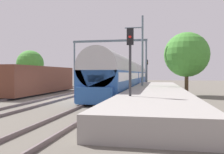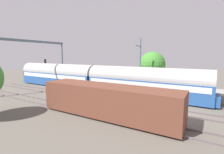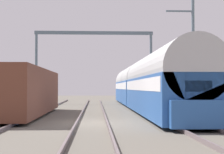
% 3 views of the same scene
% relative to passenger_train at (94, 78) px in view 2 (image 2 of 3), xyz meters
% --- Properties ---
extents(ground, '(120.00, 120.00, 0.00)m').
position_rel_passenger_train_xyz_m(ground, '(-4.22, -12.43, -1.97)').
color(ground, '#5E584F').
extents(track_far_west, '(1.52, 60.00, 0.16)m').
position_rel_passenger_train_xyz_m(track_far_west, '(-8.45, -12.43, -1.89)').
color(track_far_west, '#67595A').
rests_on(track_far_west, ground).
extents(track_west, '(1.52, 60.00, 0.16)m').
position_rel_passenger_train_xyz_m(track_west, '(-4.22, -12.43, -1.89)').
color(track_west, '#67595A').
rests_on(track_west, ground).
extents(track_east, '(1.52, 60.00, 0.16)m').
position_rel_passenger_train_xyz_m(track_east, '(0.00, -12.43, -1.89)').
color(track_east, '#67595A').
rests_on(track_east, ground).
extents(platform, '(4.40, 28.00, 0.90)m').
position_rel_passenger_train_xyz_m(platform, '(3.82, -10.43, -1.52)').
color(platform, gray).
rests_on(platform, ground).
extents(passenger_train, '(2.93, 32.85, 3.82)m').
position_rel_passenger_train_xyz_m(passenger_train, '(0.00, 0.00, 0.00)').
color(passenger_train, '#28569E').
rests_on(passenger_train, ground).
extents(freight_car, '(2.80, 13.00, 2.70)m').
position_rel_passenger_train_xyz_m(freight_car, '(-8.45, -7.73, -0.50)').
color(freight_car, brown).
rests_on(freight_car, ground).
extents(person_crossing, '(0.47, 0.42, 1.73)m').
position_rel_passenger_train_xyz_m(person_crossing, '(1.30, 5.47, -0.94)').
color(person_crossing, '#343434').
rests_on(person_crossing, ground).
extents(railway_signal_far, '(0.36, 0.30, 4.69)m').
position_rel_passenger_train_xyz_m(railway_signal_far, '(1.92, 13.80, 1.05)').
color(railway_signal_far, '#2D2D33').
rests_on(railway_signal_far, ground).
extents(catenary_gantry, '(12.85, 0.28, 7.86)m').
position_rel_passenger_train_xyz_m(catenary_gantry, '(-4.22, 8.98, 3.69)').
color(catenary_gantry, slate).
rests_on(catenary_gantry, ground).
extents(catenary_pole_east_mid, '(1.90, 0.20, 8.00)m').
position_rel_passenger_train_xyz_m(catenary_pole_east_mid, '(2.35, -6.61, 2.18)').
color(catenary_pole_east_mid, slate).
rests_on(catenary_pole_east_mid, ground).
extents(tree_east_background, '(4.28, 4.28, 6.08)m').
position_rel_passenger_train_xyz_m(tree_east_background, '(6.65, -7.13, 1.96)').
color(tree_east_background, '#4C3826').
rests_on(tree_east_background, ground).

